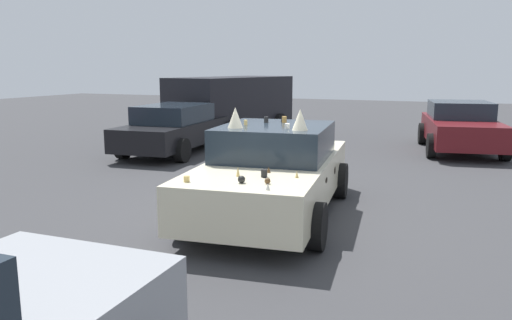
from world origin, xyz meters
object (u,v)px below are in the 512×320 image
(art_car_decorated, at_px, (273,171))
(parked_sedan_far_right, at_px, (176,128))
(parked_sedan_near_right, at_px, (460,127))
(parked_van_far_left, at_px, (232,103))

(art_car_decorated, xyz_separation_m, parked_sedan_far_right, (4.77, 4.72, -0.04))
(parked_sedan_near_right, bearing_deg, parked_van_far_left, -103.97)
(parked_van_far_left, bearing_deg, art_car_decorated, -140.70)
(parked_sedan_near_right, relative_size, parked_sedan_far_right, 0.96)
(art_car_decorated, xyz_separation_m, parked_van_far_left, (8.65, 4.73, 0.43))
(art_car_decorated, bearing_deg, parked_van_far_left, -157.74)
(parked_van_far_left, bearing_deg, parked_sedan_far_right, -169.25)
(art_car_decorated, relative_size, parked_sedan_far_right, 1.03)
(art_car_decorated, relative_size, parked_sedan_near_right, 1.07)
(parked_sedan_near_right, xyz_separation_m, parked_sedan_far_right, (-3.27, 7.50, -0.02))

